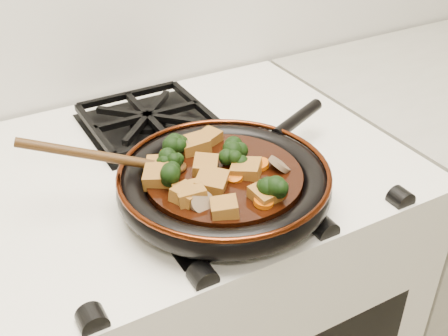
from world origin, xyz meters
TOP-DOWN VIEW (x-y plane):
  - stove at (0.00, 1.69)m, footprint 0.76×0.60m
  - burner_grate_front at (0.00, 1.55)m, footprint 0.23×0.23m
  - burner_grate_back at (0.00, 1.83)m, footprint 0.23×0.23m
  - skillet at (0.01, 1.54)m, footprint 0.43×0.33m
  - braising_sauce at (0.00, 1.54)m, footprint 0.24×0.24m
  - tofu_cube_0 at (-0.02, 1.56)m, footprint 0.05×0.05m
  - tofu_cube_1 at (-0.04, 1.46)m, footprint 0.05×0.05m
  - tofu_cube_2 at (-0.07, 1.51)m, footprint 0.05×0.05m
  - tofu_cube_3 at (-0.09, 1.57)m, footprint 0.06×0.06m
  - tofu_cube_4 at (-0.07, 1.51)m, footprint 0.05×0.05m
  - tofu_cube_5 at (0.03, 1.52)m, footprint 0.06×0.06m
  - tofu_cube_6 at (-0.03, 1.52)m, footprint 0.06×0.06m
  - tofu_cube_7 at (0.03, 1.63)m, footprint 0.05×0.04m
  - tofu_cube_8 at (-0.00, 1.62)m, footprint 0.05×0.05m
  - tofu_cube_9 at (0.02, 1.45)m, footprint 0.04×0.04m
  - tofu_cube_10 at (-0.08, 1.59)m, footprint 0.05×0.06m
  - broccoli_floret_0 at (0.04, 1.57)m, footprint 0.09×0.09m
  - broccoli_floret_1 at (-0.03, 1.63)m, footprint 0.07×0.08m
  - broccoli_floret_2 at (0.03, 1.45)m, footprint 0.08×0.09m
  - broccoli_floret_3 at (-0.06, 1.59)m, footprint 0.08×0.08m
  - broccoli_floret_4 at (-0.07, 1.55)m, footprint 0.08×0.08m
  - broccoli_floret_5 at (0.03, 1.55)m, footprint 0.08×0.08m
  - carrot_coin_0 at (0.01, 1.52)m, footprint 0.03×0.03m
  - carrot_coin_1 at (0.06, 1.53)m, footprint 0.03×0.03m
  - carrot_coin_2 at (-0.05, 1.62)m, footprint 0.03×0.03m
  - carrot_coin_3 at (0.01, 1.44)m, footprint 0.03×0.03m
  - mushroom_slice_0 at (0.08, 1.51)m, footprint 0.04×0.04m
  - mushroom_slice_1 at (-0.06, 1.48)m, footprint 0.04×0.03m
  - mushroom_slice_2 at (-0.01, 1.62)m, footprint 0.03×0.03m
  - mushroom_slice_3 at (0.05, 1.47)m, footprint 0.04×0.04m
  - wooden_spoon at (-0.12, 1.61)m, footprint 0.14×0.08m

SIDE VIEW (x-z plane):
  - stove at x=0.00m, z-range 0.00..0.90m
  - burner_grate_front at x=0.00m, z-range 0.90..0.93m
  - burner_grate_back at x=0.00m, z-range 0.90..0.93m
  - skillet at x=0.01m, z-range 0.92..0.97m
  - braising_sauce at x=0.00m, z-range 0.94..0.96m
  - carrot_coin_0 at x=0.01m, z-range 0.95..0.97m
  - carrot_coin_1 at x=0.06m, z-range 0.96..0.97m
  - carrot_coin_2 at x=-0.05m, z-range 0.95..0.97m
  - carrot_coin_3 at x=0.01m, z-range 0.96..0.97m
  - mushroom_slice_0 at x=0.08m, z-range 0.95..0.98m
  - mushroom_slice_1 at x=-0.06m, z-range 0.95..0.98m
  - mushroom_slice_2 at x=-0.01m, z-range 0.95..0.98m
  - mushroom_slice_3 at x=0.05m, z-range 0.95..0.98m
  - tofu_cube_1 at x=-0.04m, z-range 0.95..0.98m
  - tofu_cube_7 at x=0.03m, z-range 0.96..0.98m
  - tofu_cube_4 at x=-0.07m, z-range 0.95..0.98m
  - tofu_cube_9 at x=0.02m, z-range 0.95..0.98m
  - tofu_cube_10 at x=-0.08m, z-range 0.95..0.98m
  - tofu_cube_5 at x=0.03m, z-range 0.95..0.98m
  - tofu_cube_0 at x=-0.02m, z-range 0.95..0.98m
  - tofu_cube_2 at x=-0.07m, z-range 0.95..0.98m
  - tofu_cube_3 at x=-0.09m, z-range 0.95..0.98m
  - tofu_cube_8 at x=0.00m, z-range 0.95..0.98m
  - broccoli_floret_5 at x=0.03m, z-range 0.94..1.00m
  - tofu_cube_6 at x=-0.03m, z-range 0.95..0.98m
  - broccoli_floret_0 at x=0.04m, z-range 0.94..1.00m
  - broccoli_floret_1 at x=-0.03m, z-range 0.94..1.00m
  - broccoli_floret_3 at x=-0.06m, z-range 0.94..1.00m
  - broccoli_floret_2 at x=0.03m, z-range 0.93..1.01m
  - broccoli_floret_4 at x=-0.07m, z-range 0.94..1.00m
  - wooden_spoon at x=-0.12m, z-range 0.87..1.09m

